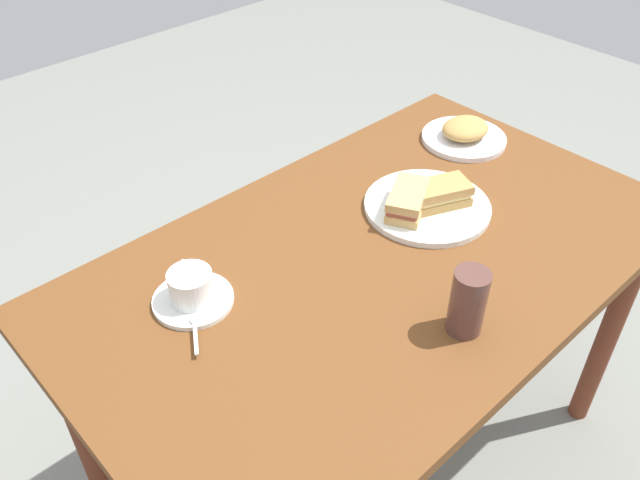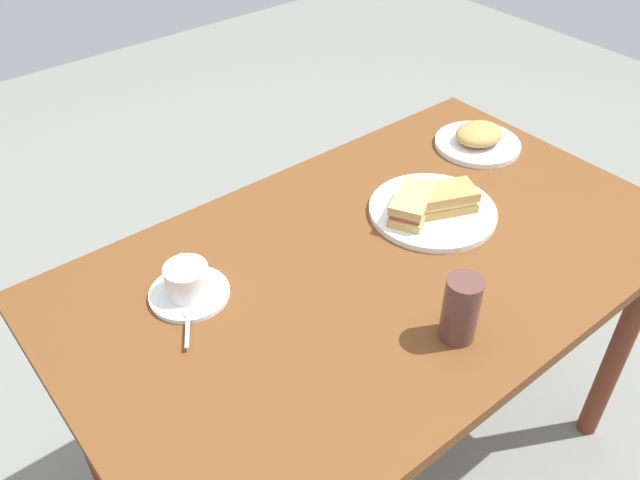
{
  "view_description": "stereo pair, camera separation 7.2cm",
  "coord_description": "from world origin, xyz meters",
  "px_view_note": "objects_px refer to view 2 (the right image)",
  "views": [
    {
      "loc": [
        0.78,
        0.66,
        1.61
      ],
      "look_at": [
        0.08,
        -0.09,
        0.77
      ],
      "focal_mm": 37.0,
      "sensor_mm": 36.0,
      "label": 1
    },
    {
      "loc": [
        0.72,
        0.71,
        1.61
      ],
      "look_at": [
        0.08,
        -0.09,
        0.77
      ],
      "focal_mm": 37.0,
      "sensor_mm": 36.0,
      "label": 2
    }
  ],
  "objects_px": {
    "sandwich_back": "(412,204)",
    "coffee_saucer": "(189,294)",
    "sandwich_plate": "(432,211)",
    "side_plate": "(477,144)",
    "drinking_glass": "(461,309)",
    "sandwich_front": "(445,199)",
    "coffee_cup": "(187,278)",
    "spoon": "(188,320)",
    "dining_table": "(375,292)"
  },
  "relations": [
    {
      "from": "sandwich_back",
      "to": "coffee_saucer",
      "type": "xyz_separation_m",
      "value": [
        0.49,
        -0.09,
        -0.03
      ]
    },
    {
      "from": "coffee_saucer",
      "to": "side_plate",
      "type": "relative_size",
      "value": 0.71
    },
    {
      "from": "sandwich_front",
      "to": "sandwich_back",
      "type": "bearing_deg",
      "value": -24.25
    },
    {
      "from": "sandwich_back",
      "to": "coffee_saucer",
      "type": "height_order",
      "value": "sandwich_back"
    },
    {
      "from": "sandwich_plate",
      "to": "coffee_cup",
      "type": "xyz_separation_m",
      "value": [
        0.54,
        -0.11,
        0.03
      ]
    },
    {
      "from": "sandwich_back",
      "to": "coffee_saucer",
      "type": "distance_m",
      "value": 0.5
    },
    {
      "from": "spoon",
      "to": "sandwich_plate",
      "type": "bearing_deg",
      "value": 175.79
    },
    {
      "from": "sandwich_front",
      "to": "sandwich_plate",
      "type": "bearing_deg",
      "value": -38.6
    },
    {
      "from": "sandwich_front",
      "to": "coffee_saucer",
      "type": "relative_size",
      "value": 0.97
    },
    {
      "from": "sandwich_plate",
      "to": "coffee_cup",
      "type": "height_order",
      "value": "coffee_cup"
    },
    {
      "from": "spoon",
      "to": "drinking_glass",
      "type": "bearing_deg",
      "value": 138.09
    },
    {
      "from": "coffee_cup",
      "to": "side_plate",
      "type": "distance_m",
      "value": 0.84
    },
    {
      "from": "sandwich_plate",
      "to": "coffee_saucer",
      "type": "height_order",
      "value": "sandwich_plate"
    },
    {
      "from": "sandwich_front",
      "to": "coffee_cup",
      "type": "xyz_separation_m",
      "value": [
        0.56,
        -0.12,
        0.0
      ]
    },
    {
      "from": "coffee_saucer",
      "to": "sandwich_plate",
      "type": "bearing_deg",
      "value": 168.77
    },
    {
      "from": "sandwich_front",
      "to": "drinking_glass",
      "type": "xyz_separation_m",
      "value": [
        0.25,
        0.26,
        0.03
      ]
    },
    {
      "from": "sandwich_front",
      "to": "sandwich_back",
      "type": "relative_size",
      "value": 0.98
    },
    {
      "from": "dining_table",
      "to": "coffee_saucer",
      "type": "distance_m",
      "value": 0.39
    },
    {
      "from": "dining_table",
      "to": "side_plate",
      "type": "xyz_separation_m",
      "value": [
        -0.49,
        -0.16,
        0.1
      ]
    },
    {
      "from": "coffee_saucer",
      "to": "drinking_glass",
      "type": "distance_m",
      "value": 0.5
    },
    {
      "from": "dining_table",
      "to": "coffee_cup",
      "type": "relative_size",
      "value": 12.01
    },
    {
      "from": "dining_table",
      "to": "sandwich_plate",
      "type": "xyz_separation_m",
      "value": [
        -0.19,
        -0.03,
        0.1
      ]
    },
    {
      "from": "drinking_glass",
      "to": "side_plate",
      "type": "bearing_deg",
      "value": -142.6
    },
    {
      "from": "sandwich_front",
      "to": "sandwich_back",
      "type": "xyz_separation_m",
      "value": [
        0.07,
        -0.03,
        0.0
      ]
    },
    {
      "from": "sandwich_plate",
      "to": "side_plate",
      "type": "bearing_deg",
      "value": -156.93
    },
    {
      "from": "coffee_saucer",
      "to": "sandwich_front",
      "type": "bearing_deg",
      "value": 167.69
    },
    {
      "from": "sandwich_back",
      "to": "spoon",
      "type": "xyz_separation_m",
      "value": [
        0.53,
        -0.03,
        -0.03
      ]
    },
    {
      "from": "dining_table",
      "to": "sandwich_plate",
      "type": "relative_size",
      "value": 4.62
    },
    {
      "from": "coffee_cup",
      "to": "spoon",
      "type": "height_order",
      "value": "coffee_cup"
    },
    {
      "from": "dining_table",
      "to": "coffee_cup",
      "type": "height_order",
      "value": "coffee_cup"
    },
    {
      "from": "sandwich_back",
      "to": "coffee_cup",
      "type": "xyz_separation_m",
      "value": [
        0.49,
        -0.09,
        0.0
      ]
    },
    {
      "from": "sandwich_front",
      "to": "side_plate",
      "type": "distance_m",
      "value": 0.31
    },
    {
      "from": "sandwich_plate",
      "to": "side_plate",
      "type": "distance_m",
      "value": 0.32
    },
    {
      "from": "spoon",
      "to": "sandwich_back",
      "type": "bearing_deg",
      "value": 177.12
    },
    {
      "from": "dining_table",
      "to": "sandwich_back",
      "type": "xyz_separation_m",
      "value": [
        -0.14,
        -0.05,
        0.13
      ]
    },
    {
      "from": "dining_table",
      "to": "sandwich_front",
      "type": "distance_m",
      "value": 0.25
    },
    {
      "from": "dining_table",
      "to": "coffee_saucer",
      "type": "height_order",
      "value": "coffee_saucer"
    },
    {
      "from": "side_plate",
      "to": "drinking_glass",
      "type": "xyz_separation_m",
      "value": [
        0.52,
        0.4,
        0.06
      ]
    },
    {
      "from": "drinking_glass",
      "to": "spoon",
      "type": "bearing_deg",
      "value": -41.91
    },
    {
      "from": "sandwich_front",
      "to": "spoon",
      "type": "relative_size",
      "value": 1.64
    },
    {
      "from": "side_plate",
      "to": "drinking_glass",
      "type": "distance_m",
      "value": 0.66
    },
    {
      "from": "side_plate",
      "to": "sandwich_back",
      "type": "bearing_deg",
      "value": 17.58
    },
    {
      "from": "side_plate",
      "to": "drinking_glass",
      "type": "height_order",
      "value": "drinking_glass"
    },
    {
      "from": "side_plate",
      "to": "coffee_cup",
      "type": "bearing_deg",
      "value": 1.07
    },
    {
      "from": "coffee_cup",
      "to": "side_plate",
      "type": "relative_size",
      "value": 0.5
    },
    {
      "from": "sandwich_front",
      "to": "side_plate",
      "type": "xyz_separation_m",
      "value": [
        -0.28,
        -0.14,
        -0.03
      ]
    },
    {
      "from": "coffee_cup",
      "to": "sandwich_front",
      "type": "bearing_deg",
      "value": 167.52
    },
    {
      "from": "sandwich_back",
      "to": "coffee_saucer",
      "type": "relative_size",
      "value": 0.99
    },
    {
      "from": "coffee_saucer",
      "to": "coffee_cup",
      "type": "relative_size",
      "value": 1.41
    },
    {
      "from": "sandwich_plate",
      "to": "coffee_saucer",
      "type": "distance_m",
      "value": 0.56
    }
  ]
}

